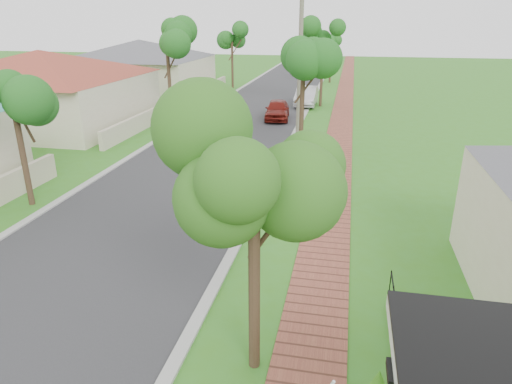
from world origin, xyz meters
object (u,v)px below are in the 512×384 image
Objects in this scene: parked_car_white at (306,96)px; utility_pole at (300,57)px; near_tree at (254,180)px; parked_car_red at (277,110)px.

utility_pole is at bearing -86.96° from parked_car_white.
utility_pole is (0.50, -10.08, 3.72)m from parked_car_white.
parked_car_red is at bearing 97.91° from near_tree.
parked_car_white is (1.40, 5.56, 0.07)m from parked_car_red.
near_tree is at bearing -87.88° from parked_car_red.
parked_car_red is 6.19m from utility_pole.
near_tree reaches higher than parked_car_red.
parked_car_white is 28.81m from near_tree.
parked_car_white reaches higher than parked_car_red.
parked_car_white is at bearing 70.08° from parked_car_red.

